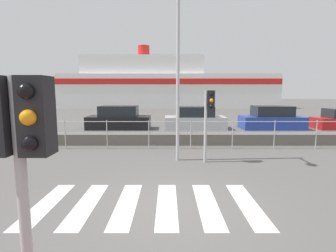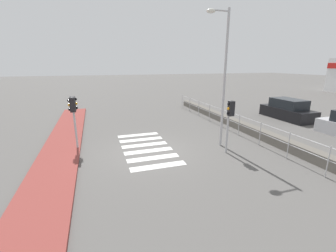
% 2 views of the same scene
% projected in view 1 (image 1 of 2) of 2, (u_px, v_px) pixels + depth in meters
% --- Properties ---
extents(ground_plane, '(160.00, 160.00, 0.00)m').
position_uv_depth(ground_plane, '(171.00, 204.00, 5.85)').
color(ground_plane, '#565451').
extents(crosswalk, '(4.95, 2.40, 0.01)m').
position_uv_depth(crosswalk, '(146.00, 204.00, 5.84)').
color(crosswalk, silver).
rests_on(crosswalk, ground_plane).
extents(seawall, '(22.39, 0.55, 0.51)m').
position_uv_depth(seawall, '(169.00, 139.00, 12.36)').
color(seawall, '#605B54').
rests_on(seawall, ground_plane).
extents(harbor_fence, '(20.19, 0.04, 1.26)m').
position_uv_depth(harbor_fence, '(169.00, 130.00, 11.41)').
color(harbor_fence, '#B2B2B5').
rests_on(harbor_fence, ground_plane).
extents(traffic_light_near, '(0.58, 0.41, 2.64)m').
position_uv_depth(traffic_light_near, '(18.00, 141.00, 2.27)').
color(traffic_light_near, '#B2B2B5').
rests_on(traffic_light_near, ground_plane).
extents(traffic_light_far, '(0.34, 0.32, 2.53)m').
position_uv_depth(traffic_light_far, '(208.00, 110.00, 9.08)').
color(traffic_light_far, '#B2B2B5').
rests_on(traffic_light_far, ground_plane).
extents(streetlamp, '(0.32, 1.18, 6.59)m').
position_uv_depth(streetlamp, '(177.00, 45.00, 8.87)').
color(streetlamp, '#B2B2B5').
rests_on(streetlamp, ground_plane).
extents(ferry_boat, '(32.18, 8.79, 9.51)m').
position_uv_depth(ferry_boat, '(163.00, 86.00, 41.37)').
color(ferry_boat, white).
rests_on(ferry_boat, ground_plane).
extents(parked_car_black, '(4.14, 1.78, 1.55)m').
position_uv_depth(parked_car_black, '(118.00, 119.00, 17.50)').
color(parked_car_black, black).
rests_on(parked_car_black, ground_plane).
extents(parked_car_silver, '(4.01, 1.84, 1.49)m').
position_uv_depth(parked_car_silver, '(194.00, 119.00, 17.52)').
color(parked_car_silver, '#BCBCC1').
rests_on(parked_car_silver, ground_plane).
extents(parked_car_blue, '(4.04, 1.87, 1.54)m').
position_uv_depth(parked_car_blue, '(270.00, 119.00, 17.54)').
color(parked_car_blue, '#233D9E').
rests_on(parked_car_blue, ground_plane).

